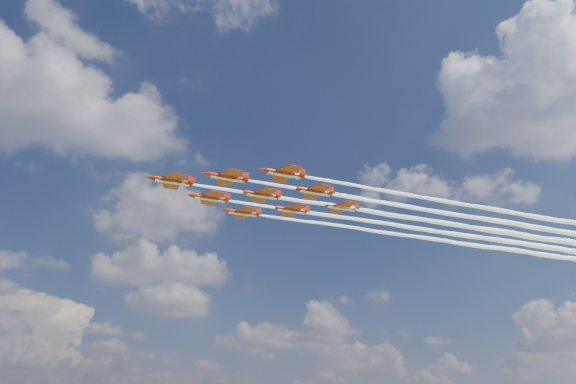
{
  "coord_description": "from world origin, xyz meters",
  "views": [
    {
      "loc": [
        -41.27,
        -124.46,
        37.58
      ],
      "look_at": [
        7.69,
        -0.33,
        90.96
      ],
      "focal_mm": 35.0,
      "sensor_mm": 36.0,
      "label": 1
    }
  ],
  "objects": [
    {
      "name": "jet_tail",
      "position": [
        84.85,
        -1.78,
        87.53
      ],
      "size": [
        134.98,
        9.57,
        2.78
      ],
      "rotation": [
        0.0,
        0.0,
        0.03
      ],
      "color": "#B11E09"
    },
    {
      "name": "jet_row2_starb",
      "position": [
        51.91,
        4.29,
        87.53
      ],
      "size": [
        134.98,
        9.57,
        2.78
      ],
      "rotation": [
        0.0,
        0.0,
        0.03
      ],
      "color": "#B11E09"
    },
    {
      "name": "jet_row4_starb",
      "position": [
        73.73,
        4.93,
        87.53
      ],
      "size": [
        134.98,
        9.57,
        2.78
      ],
      "rotation": [
        0.0,
        0.0,
        0.03
      ],
      "color": "#B11E09"
    },
    {
      "name": "jet_lead",
      "position": [
        41.21,
        -3.06,
        87.53
      ],
      "size": [
        134.98,
        9.57,
        2.78
      ],
      "rotation": [
        0.0,
        0.0,
        0.03
      ],
      "color": "#B11E09"
    },
    {
      "name": "jet_row3_port",
      "position": [
        63.44,
        -16.47,
        87.53
      ],
      "size": [
        134.98,
        9.57,
        2.78
      ],
      "rotation": [
        0.0,
        0.0,
        0.03
      ],
      "color": "#B11E09"
    },
    {
      "name": "jet_row3_starb",
      "position": [
        62.62,
        11.63,
        87.53
      ],
      "size": [
        134.98,
        9.57,
        2.78
      ],
      "rotation": [
        0.0,
        0.0,
        0.03
      ],
      "color": "#B11E09"
    },
    {
      "name": "jet_row2_port",
      "position": [
        52.32,
        -9.76,
        87.53
      ],
      "size": [
        134.98,
        9.57,
        2.78
      ],
      "rotation": [
        0.0,
        0.0,
        0.03
      ],
      "color": "#B11E09"
    },
    {
      "name": "jet_row3_centre",
      "position": [
        63.03,
        -2.42,
        87.53
      ],
      "size": [
        134.98,
        9.57,
        2.78
      ],
      "rotation": [
        0.0,
        0.0,
        0.03
      ],
      "color": "#B11E09"
    },
    {
      "name": "jet_row4_port",
      "position": [
        74.14,
        -9.13,
        87.53
      ],
      "size": [
        134.98,
        9.57,
        2.78
      ],
      "rotation": [
        0.0,
        0.0,
        0.03
      ],
      "color": "#B11E09"
    }
  ]
}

